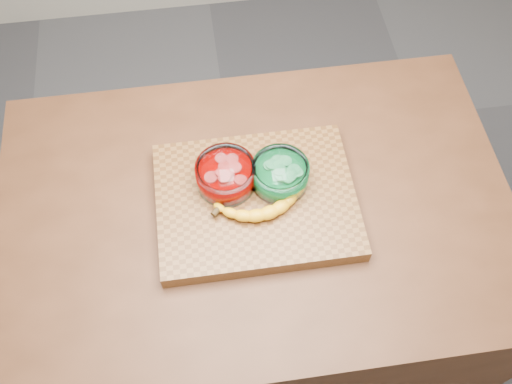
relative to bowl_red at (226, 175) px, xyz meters
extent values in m
plane|color=#505054|center=(0.06, -0.05, -0.97)|extent=(3.50, 3.50, 0.00)
cube|color=#4D2A17|center=(0.06, -0.05, -0.52)|extent=(1.20, 0.80, 0.90)
cube|color=brown|center=(0.06, -0.05, -0.05)|extent=(0.45, 0.35, 0.04)
cylinder|color=white|center=(0.00, 0.00, 0.00)|extent=(0.14, 0.14, 0.06)
cylinder|color=#D50200|center=(0.00, 0.00, -0.01)|extent=(0.11, 0.11, 0.04)
cylinder|color=#FF5550|center=(0.00, 0.00, 0.02)|extent=(0.11, 0.11, 0.02)
cylinder|color=white|center=(0.12, -0.01, 0.00)|extent=(0.13, 0.13, 0.06)
cylinder|color=#12913F|center=(0.12, -0.01, -0.01)|extent=(0.11, 0.11, 0.03)
cylinder|color=#69E088|center=(0.12, -0.01, 0.02)|extent=(0.10, 0.10, 0.02)
camera|label=1|loc=(-0.03, -0.69, 1.07)|focal=40.00mm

